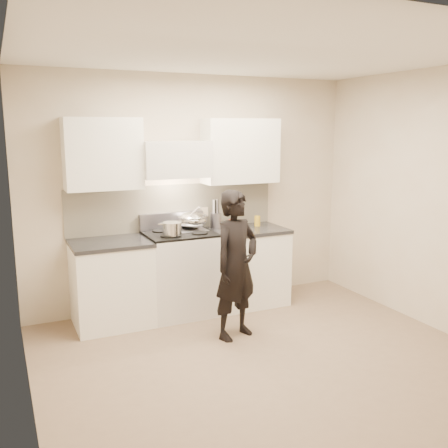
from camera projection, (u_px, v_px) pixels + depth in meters
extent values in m
plane|color=#7F6951|center=(264.00, 359.00, 4.59)|extent=(4.00, 4.00, 0.00)
cube|color=beige|center=(194.00, 192.00, 5.90)|extent=(4.00, 0.04, 2.70)
cube|color=beige|center=(422.00, 263.00, 2.78)|extent=(4.00, 0.04, 2.70)
cube|color=beige|center=(20.00, 235.00, 3.52)|extent=(0.04, 3.50, 2.70)
cube|color=beige|center=(435.00, 201.00, 5.16)|extent=(0.04, 3.50, 2.70)
cube|color=silver|center=(269.00, 54.00, 4.09)|extent=(4.00, 3.50, 0.02)
cube|color=beige|center=(174.00, 207.00, 5.82)|extent=(2.50, 0.02, 0.53)
cube|color=#9492A5|center=(172.00, 221.00, 5.79)|extent=(0.76, 0.08, 0.20)
cube|color=silver|center=(175.00, 159.00, 5.52)|extent=(0.76, 0.40, 0.40)
cylinder|color=silver|center=(180.00, 177.00, 5.40)|extent=(0.66, 0.02, 0.02)
cube|color=white|center=(240.00, 151.00, 5.88)|extent=(0.90, 0.33, 0.75)
cube|color=white|center=(103.00, 154.00, 5.22)|extent=(0.80, 0.33, 0.75)
cube|color=beige|center=(205.00, 212.00, 5.98)|extent=(0.08, 0.01, 0.12)
cube|color=silver|center=(180.00, 274.00, 5.65)|extent=(0.76, 0.65, 0.92)
cube|color=black|center=(180.00, 234.00, 5.57)|extent=(0.76, 0.65, 0.02)
cube|color=silver|center=(189.00, 229.00, 5.74)|extent=(0.36, 0.34, 0.01)
cylinder|color=silver|center=(189.00, 253.00, 5.33)|extent=(0.62, 0.02, 0.02)
cylinder|color=black|center=(169.00, 236.00, 5.35)|extent=(0.18, 0.18, 0.01)
cylinder|color=black|center=(200.00, 233.00, 5.50)|extent=(0.18, 0.18, 0.01)
cylinder|color=black|center=(160.00, 231.00, 5.62)|extent=(0.18, 0.18, 0.01)
cylinder|color=black|center=(190.00, 228.00, 5.77)|extent=(0.18, 0.18, 0.01)
cube|color=white|center=(245.00, 268.00, 6.00)|extent=(0.90, 0.65, 0.88)
cube|color=black|center=(246.00, 230.00, 5.91)|extent=(0.92, 0.67, 0.04)
cube|color=white|center=(112.00, 285.00, 5.34)|extent=(0.80, 0.65, 0.88)
cube|color=black|center=(110.00, 243.00, 5.25)|extent=(0.82, 0.67, 0.04)
ellipsoid|color=silver|center=(192.00, 220.00, 5.73)|extent=(0.34, 0.34, 0.19)
torus|color=silver|center=(192.00, 216.00, 5.72)|extent=(0.35, 0.35, 0.02)
ellipsoid|color=beige|center=(192.00, 221.00, 5.73)|extent=(0.19, 0.19, 0.09)
cylinder|color=silver|center=(193.00, 213.00, 5.57)|extent=(0.09, 0.24, 0.18)
cylinder|color=silver|center=(172.00, 229.00, 5.36)|extent=(0.26, 0.26, 0.14)
cube|color=silver|center=(160.00, 224.00, 5.34)|extent=(0.05, 0.03, 0.01)
cube|color=silver|center=(184.00, 224.00, 5.37)|extent=(0.05, 0.03, 0.01)
cylinder|color=#9492A5|center=(216.00, 220.00, 5.93)|extent=(0.13, 0.13, 0.18)
cylinder|color=black|center=(218.00, 213.00, 5.92)|extent=(0.01, 0.01, 0.32)
cylinder|color=silver|center=(217.00, 213.00, 5.94)|extent=(0.01, 0.01, 0.32)
cylinder|color=#9492A5|center=(215.00, 213.00, 5.94)|extent=(0.01, 0.01, 0.32)
cylinder|color=black|center=(214.00, 213.00, 5.93)|extent=(0.01, 0.01, 0.32)
cylinder|color=#9492A5|center=(213.00, 213.00, 5.91)|extent=(0.01, 0.01, 0.32)
cylinder|color=silver|center=(214.00, 213.00, 5.89)|extent=(0.01, 0.01, 0.32)
cylinder|color=black|center=(216.00, 213.00, 5.88)|extent=(0.01, 0.01, 0.32)
cylinder|color=#9492A5|center=(217.00, 213.00, 5.89)|extent=(0.01, 0.01, 0.32)
cylinder|color=orange|center=(230.00, 224.00, 6.01)|extent=(0.04, 0.04, 0.07)
cylinder|color=red|center=(230.00, 220.00, 6.00)|extent=(0.04, 0.04, 0.02)
cylinder|color=gold|center=(257.00, 221.00, 6.06)|extent=(0.07, 0.07, 0.12)
imported|color=black|center=(236.00, 265.00, 4.96)|extent=(0.64, 0.52, 1.50)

